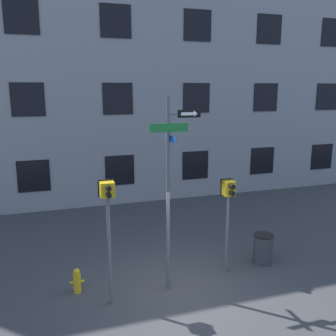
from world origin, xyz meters
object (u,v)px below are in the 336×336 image
object	(u,v)px
trash_bin	(263,249)
fire_hydrant	(77,281)
pedestrian_signal_left	(108,211)
pedestrian_signal_right	(228,201)
street_sign_pole	(170,181)

from	to	relation	value
trash_bin	fire_hydrant	bearing A→B (deg)	179.89
trash_bin	pedestrian_signal_left	bearing A→B (deg)	-170.71
pedestrian_signal_right	fire_hydrant	bearing A→B (deg)	177.54
street_sign_pole	pedestrian_signal_right	bearing A→B (deg)	10.90
street_sign_pole	pedestrian_signal_right	world-z (taller)	street_sign_pole
pedestrian_signal_right	trash_bin	world-z (taller)	pedestrian_signal_right
street_sign_pole	pedestrian_signal_left	bearing A→B (deg)	-171.01
fire_hydrant	pedestrian_signal_left	bearing A→B (deg)	-46.39
pedestrian_signal_left	pedestrian_signal_right	distance (m)	3.29
street_sign_pole	fire_hydrant	distance (m)	3.35
fire_hydrant	trash_bin	bearing A→B (deg)	-0.11
pedestrian_signal_left	fire_hydrant	distance (m)	2.20
pedestrian_signal_right	pedestrian_signal_left	bearing A→B (deg)	-170.00
pedestrian_signal_left	trash_bin	bearing A→B (deg)	9.29
pedestrian_signal_right	trash_bin	distance (m)	1.99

